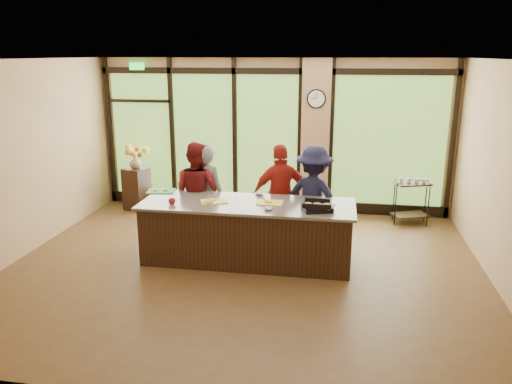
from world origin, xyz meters
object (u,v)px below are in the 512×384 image
(roasting_pan, at_px, (317,208))
(flower_stand, at_px, (137,189))
(island_base, at_px, (247,233))
(cook_right, at_px, (314,197))
(bar_cart, at_px, (411,197))
(cook_left, at_px, (208,194))

(roasting_pan, bearing_deg, flower_stand, 128.37)
(island_base, distance_m, cook_right, 1.27)
(cook_right, bearing_deg, bar_cart, -119.61)
(island_base, height_order, roasting_pan, roasting_pan)
(cook_left, bearing_deg, cook_right, -155.66)
(cook_right, xyz_separation_m, flower_stand, (-3.65, 1.47, -0.41))
(island_base, xyz_separation_m, flower_stand, (-2.70, 2.22, -0.02))
(cook_left, bearing_deg, island_base, 161.45)
(cook_right, relative_size, roasting_pan, 4.19)
(cook_right, relative_size, flower_stand, 1.97)
(cook_right, distance_m, flower_stand, 3.96)
(flower_stand, bearing_deg, cook_left, -21.94)
(roasting_pan, bearing_deg, cook_left, 134.33)
(cook_right, bearing_deg, roasting_pan, 115.69)
(flower_stand, bearing_deg, island_base, -23.27)
(cook_right, relative_size, bar_cart, 1.94)
(bar_cart, bearing_deg, cook_left, -177.04)
(roasting_pan, relative_size, flower_stand, 0.47)
(cook_left, relative_size, bar_cart, 1.90)
(cook_left, height_order, bar_cart, cook_left)
(island_base, xyz_separation_m, cook_right, (0.95, 0.74, 0.40))
(island_base, relative_size, bar_cart, 3.58)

